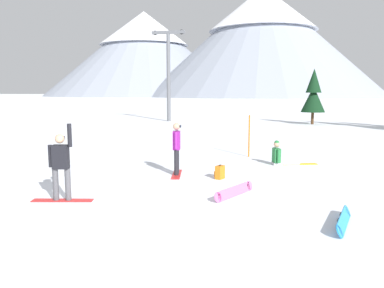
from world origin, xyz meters
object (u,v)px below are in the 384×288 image
loose_snowboard_near_left (234,191)px  backpack_orange (220,172)px  snowboarder_background (281,156)px  snowboarder_midground (177,147)px  snowboarder_foreground (61,165)px  ski_lift_tower (168,69)px  loose_snowboard_near_right (343,220)px  pine_tree_leaning (313,94)px  trail_marker_pole (249,136)px

loose_snowboard_near_left → backpack_orange: backpack_orange is taller
snowboarder_background → snowboarder_midground: bearing=-143.5°
snowboarder_background → loose_snowboard_near_left: bearing=-105.1°
snowboarder_foreground → loose_snowboard_near_left: bearing=18.2°
snowboarder_midground → ski_lift_tower: ski_lift_tower is taller
snowboarder_background → loose_snowboard_near_right: bearing=-80.0°
loose_snowboard_near_left → pine_tree_leaning: (4.33, 24.74, 2.50)m
snowboarder_midground → ski_lift_tower: (-6.77, 23.31, 4.04)m
snowboarder_foreground → trail_marker_pole: (4.34, 7.96, -0.05)m
snowboarder_midground → trail_marker_pole: trail_marker_pole is taller
loose_snowboard_near_right → backpack_orange: bearing=129.7°
loose_snowboard_near_left → loose_snowboard_near_right: size_ratio=0.98×
snowboarder_midground → snowboarder_background: size_ratio=1.00×
pine_tree_leaning → ski_lift_tower: size_ratio=0.56×
loose_snowboard_near_left → backpack_orange: (-0.68, 1.97, 0.08)m
snowboarder_foreground → ski_lift_tower: bearing=99.7°
snowboarder_midground → backpack_orange: (1.54, -0.32, -0.74)m
backpack_orange → pine_tree_leaning: (5.01, 22.77, 2.43)m
backpack_orange → trail_marker_pole: (0.65, 4.56, 0.70)m
loose_snowboard_near_right → pine_tree_leaning: 26.81m
loose_snowboard_near_right → trail_marker_pole: bearing=106.8°
pine_tree_leaning → snowboarder_midground: bearing=-106.3°
trail_marker_pole → snowboarder_background: bearing=-50.4°
loose_snowboard_near_right → pine_tree_leaning: size_ratio=0.36×
loose_snowboard_near_right → pine_tree_leaning: bearing=86.1°
loose_snowboard_near_left → backpack_orange: 2.08m
trail_marker_pole → pine_tree_leaning: (4.36, 18.21, 1.72)m
snowboarder_midground → loose_snowboard_near_left: bearing=-45.8°
snowboarder_foreground → trail_marker_pole: bearing=61.4°
trail_marker_pole → ski_lift_tower: bearing=115.2°
trail_marker_pole → snowboarder_foreground: bearing=-118.6°
backpack_orange → pine_tree_leaning: pine_tree_leaning is taller
snowboarder_background → loose_snowboard_near_right: 6.89m
snowboarder_foreground → ski_lift_tower: 27.72m
loose_snowboard_near_right → pine_tree_leaning: pine_tree_leaning is taller
snowboarder_midground → loose_snowboard_near_right: snowboarder_midground is taller
loose_snowboard_near_right → loose_snowboard_near_left: bearing=143.2°
snowboarder_foreground → snowboarder_background: snowboarder_foreground is taller
snowboarder_foreground → trail_marker_pole: 9.06m
trail_marker_pole → loose_snowboard_near_right: bearing=-73.2°
loose_snowboard_near_left → snowboarder_background: bearing=74.9°
snowboarder_midground → pine_tree_leaning: bearing=73.7°
backpack_orange → ski_lift_tower: (-8.31, 23.63, 4.78)m
snowboarder_foreground → loose_snowboard_near_right: 6.95m
loose_snowboard_near_left → ski_lift_tower: ski_lift_tower is taller
snowboarder_foreground → pine_tree_leaning: 27.63m
loose_snowboard_near_left → trail_marker_pole: bearing=90.2°
backpack_orange → trail_marker_pole: trail_marker_pole is taller
snowboarder_midground → loose_snowboard_near_right: bearing=-41.4°
trail_marker_pole → snowboarder_midground: bearing=-117.3°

